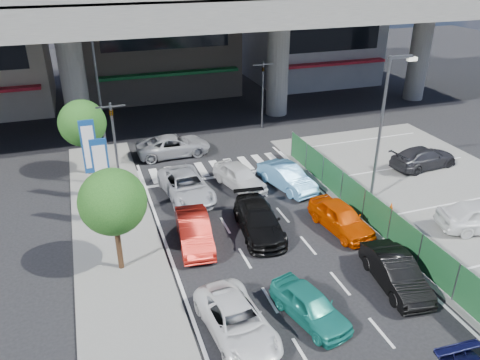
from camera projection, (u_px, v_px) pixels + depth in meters
name	position (u px, v px, depth m)	size (l,w,h in m)	color
ground	(306.00, 292.00, 19.25)	(120.00, 120.00, 0.00)	black
sidewalk_left	(122.00, 268.00, 20.57)	(4.00, 30.00, 0.12)	slate
fence_run	(402.00, 237.00, 21.25)	(0.16, 22.00, 1.80)	#1B4F28
expressway	(179.00, 9.00, 34.04)	(64.00, 14.00, 10.75)	slate
building_center	(155.00, 11.00, 43.91)	(14.00, 10.90, 15.00)	gray
building_east	(312.00, 22.00, 48.39)	(12.00, 10.90, 12.00)	gray
traffic_light_left	(113.00, 125.00, 25.88)	(1.60, 1.24, 5.20)	#595B60
traffic_light_right	(263.00, 79.00, 35.24)	(1.60, 1.24, 5.20)	#595B60
street_lamp_right	(385.00, 118.00, 24.33)	(1.65, 0.22, 8.00)	#595B60
street_lamp_left	(101.00, 84.00, 30.56)	(1.65, 0.22, 8.00)	#595B60
signboard_near	(102.00, 171.00, 22.58)	(0.80, 0.14, 4.70)	#595B60
signboard_far	(90.00, 149.00, 25.00)	(0.80, 0.14, 4.70)	#595B60
tree_near	(113.00, 202.00, 19.10)	(2.80, 2.80, 4.80)	#382314
tree_far	(82.00, 123.00, 27.78)	(2.80, 2.80, 4.80)	#382314
sedan_white_mid_left	(237.00, 321.00, 16.87)	(2.02, 4.37, 1.22)	white
taxi_teal_mid	(310.00, 305.00, 17.60)	(1.46, 3.63, 1.24)	#1D8275
hatch_black_mid_right	(396.00, 272.00, 19.32)	(1.43, 4.10, 1.35)	black
taxi_orange_left	(194.00, 231.00, 22.12)	(1.46, 4.19, 1.38)	red
sedan_black_mid	(259.00, 220.00, 23.03)	(1.91, 4.69, 1.36)	black
taxi_orange_right	(341.00, 218.00, 23.24)	(1.63, 4.05, 1.38)	#DA4300
wagon_silver_front_left	(186.00, 186.00, 26.35)	(2.29, 4.97, 1.38)	#B7B9C0
sedan_white_front_mid	(240.00, 176.00, 27.46)	(1.63, 4.05, 1.38)	silver
kei_truck_front_right	(287.00, 177.00, 27.39)	(1.46, 4.19, 1.38)	#5AA1DB
crossing_wagon_silver	(173.00, 146.00, 31.79)	(2.30, 4.98, 1.38)	#ADAEB4
parked_sedan_dgrey	(424.00, 158.00, 29.88)	(1.87, 4.59, 1.33)	#27272C
traffic_cone	(391.00, 208.00, 24.71)	(0.34, 0.34, 0.67)	#EF560D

